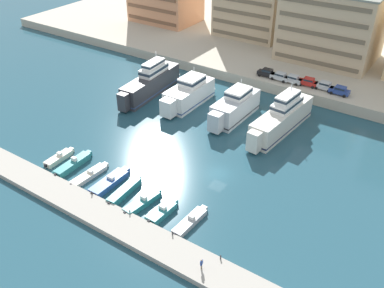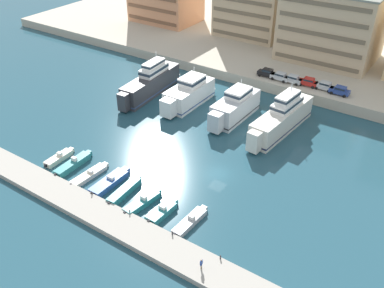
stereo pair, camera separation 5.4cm
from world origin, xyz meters
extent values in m
plane|color=#234C5B|center=(0.00, 0.00, 0.00)|extent=(400.00, 400.00, 0.00)
cube|color=#BCB29E|center=(0.00, 66.41, 1.15)|extent=(180.00, 70.00, 2.29)
cube|color=#A8A399|center=(0.00, -17.93, 0.40)|extent=(120.00, 4.82, 0.81)
cube|color=#333338|center=(-26.99, 16.79, 2.15)|extent=(4.83, 17.55, 4.29)
cube|color=#333338|center=(-26.34, 7.32, 2.25)|extent=(2.13, 1.96, 3.65)
cube|color=#334C7F|center=(-26.99, 16.79, 0.75)|extent=(4.88, 17.73, 0.24)
cube|color=white|center=(-27.08, 18.09, 5.10)|extent=(3.34, 7.46, 1.62)
cube|color=#233342|center=(-27.08, 18.09, 5.26)|extent=(3.38, 7.54, 0.58)
cube|color=white|center=(-27.08, 18.09, 6.46)|extent=(2.61, 5.82, 1.11)
cube|color=#233342|center=(-27.08, 18.09, 6.57)|extent=(2.64, 5.88, 0.40)
cylinder|color=silver|center=(-27.15, 19.18, 7.92)|extent=(0.16, 0.16, 1.80)
cube|color=#333338|center=(-27.61, 25.90, 1.18)|extent=(3.16, 1.11, 0.20)
cube|color=white|center=(-17.59, 17.68, 2.04)|extent=(4.87, 12.26, 4.07)
cube|color=white|center=(-17.64, 10.49, 2.14)|extent=(2.65, 2.41, 3.46)
cube|color=#334C7F|center=(-17.59, 17.68, 0.71)|extent=(4.92, 12.38, 0.24)
cube|color=white|center=(-17.58, 18.60, 4.87)|extent=(3.77, 5.16, 1.59)
cube|color=#233342|center=(-17.58, 18.60, 5.03)|extent=(3.82, 5.21, 0.57)
cylinder|color=silver|center=(-17.58, 19.37, 6.56)|extent=(0.16, 0.16, 1.80)
cube|color=white|center=(-17.54, 24.24, 1.12)|extent=(4.07, 0.93, 0.20)
cube|color=silver|center=(-6.77, 17.75, 2.14)|extent=(4.65, 12.21, 4.29)
cube|color=silver|center=(-6.93, 10.71, 2.25)|extent=(2.46, 2.24, 3.64)
cube|color=black|center=(-6.77, 17.75, 0.75)|extent=(4.70, 12.34, 0.24)
cube|color=white|center=(-6.75, 18.66, 5.04)|extent=(3.53, 5.17, 1.50)
cube|color=#233342|center=(-6.75, 18.66, 5.19)|extent=(3.57, 5.22, 0.54)
cylinder|color=silver|center=(-6.73, 19.43, 6.69)|extent=(0.16, 0.16, 1.80)
cube|color=silver|center=(-6.62, 24.26, 1.18)|extent=(3.74, 0.99, 0.20)
cube|color=silver|center=(2.76, 18.20, 2.16)|extent=(5.37, 17.48, 4.32)
cube|color=silver|center=(1.94, 8.75, 2.27)|extent=(2.31, 2.13, 3.67)
cube|color=#192347|center=(2.76, 18.20, 0.76)|extent=(5.43, 17.65, 0.24)
cube|color=white|center=(2.87, 19.48, 5.02)|extent=(3.66, 7.46, 1.40)
cube|color=#233342|center=(2.87, 19.48, 5.16)|extent=(3.70, 7.54, 0.50)
cube|color=white|center=(2.87, 19.48, 6.42)|extent=(2.85, 5.82, 1.39)
cube|color=#233342|center=(2.87, 19.48, 6.56)|extent=(2.89, 5.88, 0.50)
cylinder|color=silver|center=(2.96, 20.56, 8.01)|extent=(0.16, 0.16, 1.80)
cube|color=silver|center=(3.54, 27.21, 1.19)|extent=(3.38, 1.18, 0.20)
cube|color=beige|center=(-24.22, -11.77, 0.43)|extent=(1.70, 5.23, 0.85)
cube|color=beige|center=(-24.30, -8.87, 0.43)|extent=(0.87, 0.72, 0.72)
cube|color=silver|center=(-24.23, -11.38, 1.10)|extent=(0.87, 0.62, 0.50)
cube|color=#283847|center=(-24.24, -11.10, 1.18)|extent=(0.78, 0.10, 0.30)
cube|color=black|center=(-24.14, -14.54, 0.58)|extent=(0.37, 0.29, 0.60)
cube|color=teal|center=(-20.74, -11.83, 0.53)|extent=(1.86, 7.00, 1.07)
cube|color=teal|center=(-20.87, -8.03, 0.53)|extent=(0.92, 0.77, 0.91)
cube|color=silver|center=(-20.76, -11.31, 1.37)|extent=(0.92, 0.63, 0.59)
cube|color=#283847|center=(-20.77, -11.03, 1.46)|extent=(0.82, 0.11, 0.36)
cube|color=black|center=(-20.63, -15.49, 0.68)|extent=(0.37, 0.29, 0.60)
cube|color=beige|center=(-16.61, -12.33, 0.36)|extent=(2.02, 6.60, 0.72)
cube|color=beige|center=(-16.42, -8.74, 0.36)|extent=(0.96, 0.80, 0.61)
cube|color=silver|center=(-16.59, -11.84, 0.91)|extent=(0.95, 0.65, 0.39)
cube|color=#283847|center=(-16.57, -11.56, 0.97)|extent=(0.84, 0.12, 0.23)
cube|color=black|center=(-16.79, -15.77, 0.51)|extent=(0.37, 0.30, 0.60)
cube|color=#33569E|center=(-12.56, -11.96, 0.47)|extent=(2.16, 6.85, 0.94)
cube|color=#33569E|center=(-12.56, -8.11, 0.47)|extent=(1.18, 0.97, 0.80)
cube|color=silver|center=(-12.56, -11.45, 1.15)|extent=(1.18, 0.60, 0.43)
cube|color=#283847|center=(-12.56, -11.17, 1.22)|extent=(1.08, 0.08, 0.26)
cube|color=black|center=(-12.55, -15.57, 0.62)|extent=(0.36, 0.28, 0.60)
cube|color=teal|center=(-9.08, -12.31, 0.54)|extent=(1.90, 6.69, 1.08)
cube|color=teal|center=(-9.30, -8.71, 0.54)|extent=(0.87, 0.73, 0.91)
cube|color=black|center=(-8.88, -15.79, 0.69)|extent=(0.38, 0.30, 0.60)
cube|color=teal|center=(-5.27, -12.79, 0.47)|extent=(2.39, 6.27, 0.93)
cube|color=teal|center=(-4.87, -9.42, 0.47)|extent=(1.01, 0.86, 0.79)
cube|color=silver|center=(-5.22, -12.34, 1.20)|extent=(0.99, 0.71, 0.53)
cube|color=#283847|center=(-5.19, -12.06, 1.28)|extent=(0.84, 0.18, 0.32)
cube|color=black|center=(-5.66, -16.01, 0.62)|extent=(0.39, 0.32, 0.60)
cube|color=teal|center=(-1.66, -12.86, 0.49)|extent=(2.16, 4.97, 0.97)
cube|color=teal|center=(-1.53, -10.04, 0.49)|extent=(1.10, 0.92, 0.82)
cube|color=silver|center=(-1.65, -12.49, 1.21)|extent=(1.09, 0.65, 0.48)
cube|color=#283847|center=(-1.63, -12.21, 1.28)|extent=(0.97, 0.13, 0.29)
cube|color=black|center=(-1.79, -15.48, 0.64)|extent=(0.37, 0.30, 0.60)
cube|color=#9EA3A8|center=(2.73, -12.17, 0.39)|extent=(1.89, 6.24, 0.78)
cube|color=#9EA3A8|center=(2.88, -8.76, 0.39)|extent=(0.93, 0.77, 0.67)
cube|color=silver|center=(2.75, -11.70, 1.02)|extent=(0.92, 0.64, 0.46)
cube|color=#283847|center=(2.76, -11.42, 1.08)|extent=(0.82, 0.12, 0.28)
cube|color=black|center=(2.59, -15.43, 0.54)|extent=(0.37, 0.30, 0.60)
cube|color=black|center=(-8.09, 34.33, 3.01)|extent=(4.12, 1.75, 0.80)
cube|color=black|center=(-7.94, 34.33, 3.75)|extent=(2.12, 1.59, 0.68)
cube|color=#1E2833|center=(-7.94, 34.33, 3.75)|extent=(2.08, 1.60, 0.37)
cylinder|color=black|center=(-9.43, 33.46, 2.61)|extent=(0.64, 0.23, 0.64)
cylinder|color=black|center=(-9.45, 35.16, 2.61)|extent=(0.64, 0.23, 0.64)
cylinder|color=black|center=(-6.73, 33.49, 2.61)|extent=(0.64, 0.23, 0.64)
cylinder|color=black|center=(-6.75, 35.19, 2.61)|extent=(0.64, 0.23, 0.64)
cube|color=#B7BCC1|center=(-4.83, 34.05, 3.01)|extent=(4.17, 1.89, 0.80)
cube|color=#B7BCC1|center=(-4.68, 34.04, 3.75)|extent=(2.17, 1.65, 0.68)
cube|color=#1E2833|center=(-4.68, 34.04, 3.75)|extent=(2.13, 1.67, 0.37)
cylinder|color=black|center=(-6.22, 33.26, 2.61)|extent=(0.65, 0.25, 0.64)
cylinder|color=black|center=(-6.14, 34.96, 2.61)|extent=(0.65, 0.25, 0.64)
cylinder|color=black|center=(-3.52, 33.14, 2.61)|extent=(0.65, 0.25, 0.64)
cylinder|color=black|center=(-3.44, 34.84, 2.61)|extent=(0.65, 0.25, 0.64)
cube|color=#B7BCC1|center=(-1.98, 34.28, 3.01)|extent=(4.17, 1.87, 0.80)
cube|color=#B7BCC1|center=(-1.83, 34.27, 3.75)|extent=(2.16, 1.64, 0.68)
cube|color=#1E2833|center=(-1.83, 34.27, 3.75)|extent=(2.12, 1.66, 0.37)
cylinder|color=black|center=(-3.37, 33.48, 2.61)|extent=(0.65, 0.25, 0.64)
cylinder|color=black|center=(-3.30, 35.18, 2.61)|extent=(0.65, 0.25, 0.64)
cylinder|color=black|center=(-0.67, 33.37, 2.61)|extent=(0.65, 0.25, 0.64)
cylinder|color=black|center=(-0.60, 35.07, 2.61)|extent=(0.65, 0.25, 0.64)
cube|color=red|center=(1.32, 34.81, 3.01)|extent=(4.17, 1.88, 0.80)
cube|color=red|center=(1.47, 34.81, 3.75)|extent=(2.17, 1.65, 0.68)
cube|color=#1E2833|center=(1.47, 34.81, 3.75)|extent=(2.13, 1.67, 0.37)
cylinder|color=black|center=(0.01, 33.90, 2.61)|extent=(0.65, 0.25, 0.64)
cylinder|color=black|center=(-0.06, 35.60, 2.61)|extent=(0.65, 0.25, 0.64)
cylinder|color=black|center=(2.71, 34.02, 2.61)|extent=(0.65, 0.25, 0.64)
cylinder|color=black|center=(2.63, 35.72, 2.61)|extent=(0.65, 0.25, 0.64)
cube|color=#B7BCC1|center=(4.84, 34.87, 3.01)|extent=(4.17, 1.86, 0.80)
cube|color=#B7BCC1|center=(4.99, 34.87, 3.75)|extent=(2.16, 1.64, 0.68)
cube|color=#1E2833|center=(4.99, 34.87, 3.75)|extent=(2.12, 1.66, 0.37)
cylinder|color=black|center=(3.45, 34.08, 2.61)|extent=(0.65, 0.25, 0.64)
cylinder|color=black|center=(3.52, 35.78, 2.61)|extent=(0.65, 0.25, 0.64)
cylinder|color=black|center=(6.15, 33.97, 2.61)|extent=(0.65, 0.25, 0.64)
cylinder|color=black|center=(6.22, 35.67, 2.61)|extent=(0.65, 0.25, 0.64)
cube|color=#28428E|center=(8.21, 34.42, 3.01)|extent=(4.12, 1.74, 0.80)
cube|color=#28428E|center=(8.36, 34.42, 3.75)|extent=(2.11, 1.58, 0.68)
cube|color=#1E2833|center=(8.36, 34.42, 3.75)|extent=(2.07, 1.60, 0.37)
cylinder|color=black|center=(6.85, 33.58, 2.61)|extent=(0.64, 0.23, 0.64)
cylinder|color=black|center=(6.87, 35.28, 2.61)|extent=(0.64, 0.23, 0.64)
cylinder|color=black|center=(9.55, 33.56, 2.61)|extent=(0.64, 0.23, 0.64)
cylinder|color=black|center=(9.57, 35.26, 2.61)|extent=(0.64, 0.23, 0.64)
cube|color=brown|center=(-51.56, 48.17, 3.97)|extent=(17.37, 0.24, 0.90)
cube|color=brown|center=(-51.56, 48.17, 7.33)|extent=(17.37, 0.24, 0.90)
cube|color=#6D5F4B|center=(-24.13, 51.07, 3.80)|extent=(16.50, 0.24, 0.90)
cube|color=#6D5F4B|center=(-24.13, 51.07, 6.83)|extent=(16.50, 0.24, 0.90)
cube|color=#6D5F4B|center=(-24.13, 51.07, 9.85)|extent=(16.50, 0.24, 0.90)
cube|color=#6D5F4B|center=(-24.13, 51.07, 12.87)|extent=(16.50, 0.24, 0.90)
cube|color=#C6AD89|center=(-0.77, 53.11, 10.46)|extent=(21.48, 17.51, 16.32)
cube|color=#6D5F4B|center=(-0.77, 44.26, 3.93)|extent=(19.77, 0.24, 0.90)
cube|color=#6D5F4B|center=(-0.77, 44.26, 7.19)|extent=(19.77, 0.24, 0.90)
cube|color=#6D5F4B|center=(-0.77, 44.26, 10.46)|extent=(19.77, 0.24, 0.90)
cube|color=#6D5F4B|center=(-0.77, 44.26, 13.72)|extent=(19.77, 0.24, 0.90)
cube|color=#6D5F4B|center=(-0.77, 44.26, 16.99)|extent=(19.77, 0.24, 0.90)
cylinder|color=#7A6B56|center=(8.74, -18.49, 1.21)|extent=(0.13, 0.13, 0.80)
cylinder|color=#7A6B56|center=(8.71, -18.33, 1.21)|extent=(0.13, 0.13, 0.80)
cube|color=#2D4C99|center=(8.73, -18.41, 1.91)|extent=(0.30, 0.48, 0.61)
cylinder|color=#2D4C99|center=(8.78, -18.68, 1.86)|extent=(0.10, 0.10, 0.61)
cylinder|color=#2D4C99|center=(8.67, -18.15, 1.86)|extent=(0.10, 0.10, 0.61)
sphere|color=beige|center=(8.73, -18.41, 2.33)|extent=(0.22, 0.22, 0.22)
cylinder|color=#2D2D33|center=(-12.27, -15.77, 1.03)|extent=(0.18, 0.18, 0.45)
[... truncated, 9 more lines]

